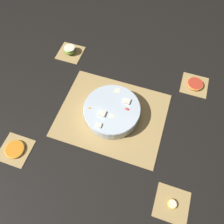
{
  "coord_description": "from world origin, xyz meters",
  "views": [
    {
      "loc": [
        0.15,
        -0.46,
        0.93
      ],
      "look_at": [
        0.0,
        0.0,
        0.03
      ],
      "focal_mm": 35.0,
      "sensor_mm": 36.0,
      "label": 1
    }
  ],
  "objects_px": {
    "apple_half": "(70,50)",
    "banana_coin_single": "(172,204)",
    "grapefruit_slice": "(195,84)",
    "fruit_salad_bowl": "(112,111)",
    "orange_slice_whole": "(15,149)"
  },
  "relations": [
    {
      "from": "fruit_salad_bowl",
      "to": "orange_slice_whole",
      "type": "height_order",
      "value": "fruit_salad_bowl"
    },
    {
      "from": "fruit_salad_bowl",
      "to": "grapefruit_slice",
      "type": "height_order",
      "value": "fruit_salad_bowl"
    },
    {
      "from": "fruit_salad_bowl",
      "to": "grapefruit_slice",
      "type": "bearing_deg",
      "value": 40.7
    },
    {
      "from": "banana_coin_single",
      "to": "grapefruit_slice",
      "type": "bearing_deg",
      "value": 90.0
    },
    {
      "from": "apple_half",
      "to": "banana_coin_single",
      "type": "bearing_deg",
      "value": -40.73
    },
    {
      "from": "banana_coin_single",
      "to": "grapefruit_slice",
      "type": "relative_size",
      "value": 0.44
    },
    {
      "from": "fruit_salad_bowl",
      "to": "orange_slice_whole",
      "type": "relative_size",
      "value": 3.02
    },
    {
      "from": "fruit_salad_bowl",
      "to": "banana_coin_single",
      "type": "xyz_separation_m",
      "value": [
        0.35,
        -0.3,
        -0.03
      ]
    },
    {
      "from": "fruit_salad_bowl",
      "to": "grapefruit_slice",
      "type": "xyz_separation_m",
      "value": [
        0.35,
        0.3,
        -0.03
      ]
    },
    {
      "from": "fruit_salad_bowl",
      "to": "orange_slice_whole",
      "type": "xyz_separation_m",
      "value": [
        -0.35,
        -0.3,
        -0.03
      ]
    },
    {
      "from": "apple_half",
      "to": "banana_coin_single",
      "type": "relative_size",
      "value": 1.73
    },
    {
      "from": "orange_slice_whole",
      "to": "banana_coin_single",
      "type": "bearing_deg",
      "value": -0.0
    },
    {
      "from": "fruit_salad_bowl",
      "to": "grapefruit_slice",
      "type": "relative_size",
      "value": 3.07
    },
    {
      "from": "grapefruit_slice",
      "to": "fruit_salad_bowl",
      "type": "bearing_deg",
      "value": -139.3
    },
    {
      "from": "apple_half",
      "to": "orange_slice_whole",
      "type": "bearing_deg",
      "value": -90.0
    }
  ]
}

